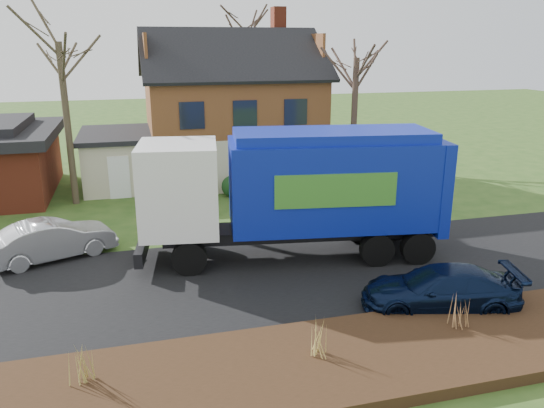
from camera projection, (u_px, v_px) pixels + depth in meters
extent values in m
plane|color=#2B4D19|center=(252.00, 279.00, 17.21)|extent=(120.00, 120.00, 0.00)
cube|color=black|center=(252.00, 278.00, 17.21)|extent=(80.00, 7.00, 0.02)
cube|color=black|center=(303.00, 367.00, 12.27)|extent=(80.00, 3.50, 0.30)
cube|color=#C0B79A|center=(232.00, 152.00, 30.25)|extent=(9.00, 7.50, 2.70)
cube|color=#522E17|center=(231.00, 103.00, 29.44)|extent=(9.00, 7.50, 2.80)
cube|color=maroon|center=(278.00, 22.00, 29.83)|extent=(0.70, 0.90, 1.60)
cube|color=#C0B79A|center=(119.00, 161.00, 28.28)|extent=(3.50, 5.50, 2.60)
cube|color=black|center=(117.00, 134.00, 27.87)|extent=(3.90, 5.90, 0.24)
cylinder|color=black|center=(189.00, 258.00, 17.36)|extent=(1.20, 0.55, 1.16)
cylinder|color=black|center=(191.00, 234.00, 19.58)|extent=(1.20, 0.55, 1.16)
cylinder|color=black|center=(377.00, 250.00, 18.08)|extent=(1.20, 0.55, 1.16)
cylinder|color=black|center=(358.00, 227.00, 20.30)|extent=(1.20, 0.55, 1.16)
cylinder|color=black|center=(418.00, 248.00, 18.24)|extent=(1.20, 0.55, 1.16)
cylinder|color=black|center=(395.00, 225.00, 20.46)|extent=(1.20, 0.55, 1.16)
cube|color=black|center=(301.00, 231.00, 18.80)|extent=(9.67, 2.66, 0.39)
cube|color=white|center=(179.00, 188.00, 17.83)|extent=(2.93, 3.11, 3.01)
cube|color=black|center=(142.00, 184.00, 17.64)|extent=(0.43, 2.44, 1.00)
cube|color=black|center=(143.00, 246.00, 18.28)|extent=(0.67, 2.80, 0.50)
cube|color=#0C1D93|center=(331.00, 183.00, 18.42)|extent=(7.34, 3.74, 3.01)
cube|color=#0C1D93|center=(333.00, 135.00, 17.93)|extent=(6.96, 3.36, 0.33)
cube|color=#0C1D93|center=(431.00, 183.00, 18.86)|extent=(0.78, 2.87, 3.23)
cube|color=#387E29|center=(336.00, 191.00, 17.02)|extent=(3.98, 0.61, 1.11)
cube|color=#387E29|center=(318.00, 171.00, 19.71)|extent=(3.98, 0.61, 1.11)
imported|color=#AAACB2|center=(53.00, 240.00, 18.65)|extent=(4.48, 2.94, 1.40)
imported|color=black|center=(440.00, 289.00, 15.03)|extent=(4.72, 2.82, 1.28)
cylinder|color=#463B2A|center=(68.00, 126.00, 24.19)|extent=(0.31, 0.31, 7.39)
cylinder|color=#433128|center=(354.00, 127.00, 26.45)|extent=(0.30, 0.30, 6.65)
cylinder|color=#3E2D25|center=(246.00, 91.00, 36.31)|extent=(0.32, 0.32, 8.33)
cone|color=#A79649|center=(80.00, 362.00, 11.31)|extent=(0.04, 0.04, 1.01)
cone|color=#A79649|center=(72.00, 363.00, 11.27)|extent=(0.04, 0.04, 1.01)
cone|color=#A79649|center=(88.00, 361.00, 11.36)|extent=(0.04, 0.04, 1.01)
cone|color=#A79649|center=(81.00, 359.00, 11.44)|extent=(0.04, 0.04, 1.01)
cone|color=#A79649|center=(80.00, 366.00, 11.19)|extent=(0.04, 0.04, 1.01)
cone|color=tan|center=(319.00, 337.00, 12.38)|extent=(0.04, 0.04, 0.93)
cone|color=tan|center=(313.00, 337.00, 12.34)|extent=(0.04, 0.04, 0.93)
cone|color=tan|center=(325.00, 336.00, 12.41)|extent=(0.04, 0.04, 0.93)
cone|color=tan|center=(318.00, 334.00, 12.49)|extent=(0.04, 0.04, 0.93)
cone|color=tan|center=(321.00, 339.00, 12.27)|extent=(0.04, 0.04, 0.93)
cone|color=#9B6F44|center=(459.00, 311.00, 13.60)|extent=(0.04, 0.04, 0.88)
cone|color=#9B6F44|center=(454.00, 312.00, 13.56)|extent=(0.04, 0.04, 0.88)
cone|color=#9B6F44|center=(465.00, 310.00, 13.64)|extent=(0.04, 0.04, 0.88)
cone|color=#9B6F44|center=(456.00, 309.00, 13.71)|extent=(0.04, 0.04, 0.88)
cone|color=#9B6F44|center=(462.00, 313.00, 13.48)|extent=(0.04, 0.04, 0.88)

